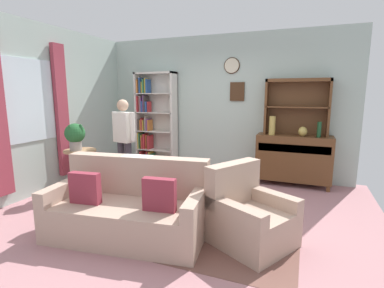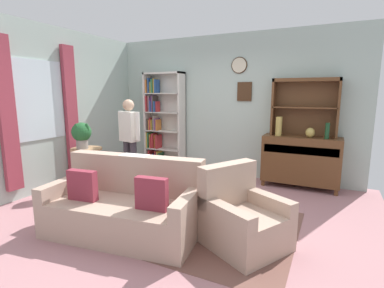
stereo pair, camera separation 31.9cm
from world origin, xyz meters
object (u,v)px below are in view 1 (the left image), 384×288
Objects in this scene: armchair_floral at (249,218)px; person_reading at (124,137)px; sideboard at (293,158)px; couch_floral at (129,210)px; vase_round at (303,131)px; sideboard_hutch at (297,99)px; bookshelf at (153,123)px; bottle_wine at (319,130)px; book_stack at (153,178)px; potted_plant_large at (75,135)px; coffee_table at (162,185)px; vase_tall at (272,126)px; plant_stand at (81,167)px.

person_reading is (-2.43, 1.16, 0.62)m from armchair_floral.
sideboard is 0.69× the size of couch_floral.
sideboard is at bearing 152.83° from vase_round.
sideboard_hutch reaches higher than couch_floral.
bookshelf is 2.98m from sideboard.
bottle_wine reaches higher than vase_round.
bottle_wine is 2.93m from book_stack.
vase_round is 0.16× the size of armchair_floral.
potted_plant_large is (-3.69, -1.74, -0.05)m from bottle_wine.
person_reading is at bearing 154.55° from armchair_floral.
coffee_table is (1.07, -0.65, -0.55)m from person_reading.
potted_plant_large is 0.55× the size of coffee_table.
person_reading is at bearing -160.27° from bottle_wine.
person_reading reaches higher than vase_round.
vase_tall reaches higher than book_stack.
couch_floral is (-1.83, -2.65, -0.69)m from vase_round.
potted_plant_large reaches higher than couch_floral.
sideboard_hutch is 1.38× the size of coffee_table.
bookshelf reaches higher than plant_stand.
vase_tall is 0.32× the size of armchair_floral.
sideboard_hutch is at bearing 25.89° from vase_tall.
coffee_table is at bearing -1.43° from potted_plant_large.
bookshelf is 3.07m from vase_round.
plant_stand is (-2.88, -1.69, -0.63)m from vase_tall.
book_stack is at bearing -140.60° from bottle_wine.
bottle_wine reaches higher than potted_plant_large.
vase_tall is 0.45× the size of plant_stand.
vase_round reaches higher than plant_stand.
vase_round is (3.07, -0.15, -0.01)m from bookshelf.
person_reading is at bearing 49.51° from potted_plant_large.
sideboard is 0.68m from bottle_wine.
vase_tall is 0.53m from vase_round.
armchair_floral is (1.35, 0.34, -0.02)m from couch_floral.
bottle_wine reaches higher than couch_floral.
book_stack is at bearing -128.16° from vase_tall.
vase_tall is (-0.39, -0.08, 0.58)m from sideboard.
armchair_floral reaches higher than coffee_table.
sideboard is 3.21m from couch_floral.
person_reading is at bearing 144.07° from book_stack.
potted_plant_large is (-2.95, 0.55, 0.71)m from armchair_floral.
sideboard is 2.65m from book_stack.
potted_plant_large reaches higher than vase_round.
vase_round is 0.21× the size of coffee_table.
potted_plant_large reaches higher than plant_stand.
person_reading is at bearing -154.34° from sideboard_hutch.
sideboard_hutch is 0.58× the size of couch_floral.
bookshelf is 1.35× the size of person_reading.
vase_tall is (2.55, -0.16, 0.07)m from bookshelf.
couch_floral is at bearing -31.08° from plant_stand.
vase_round is 0.11× the size of person_reading.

